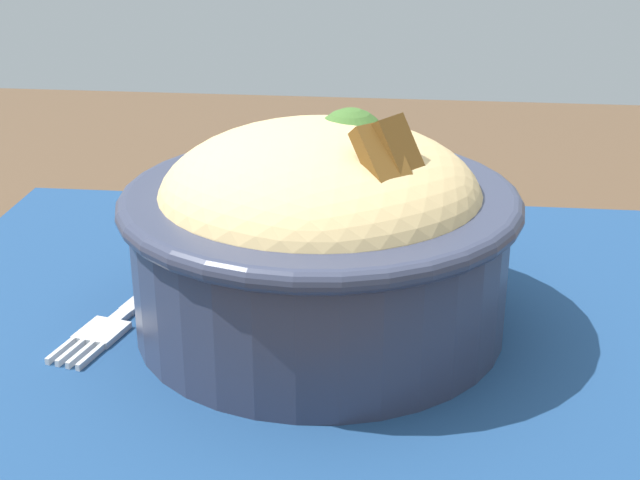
% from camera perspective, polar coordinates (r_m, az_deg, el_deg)
% --- Properties ---
extents(table, '(1.19, 0.95, 0.72)m').
position_cam_1_polar(table, '(0.59, -3.35, -8.64)').
color(table, '#4C3826').
rests_on(table, ground_plane).
extents(placemat, '(0.46, 0.36, 0.00)m').
position_cam_1_polar(placemat, '(0.53, -1.20, -4.22)').
color(placemat, navy).
rests_on(placemat, table).
extents(bowl, '(0.22, 0.22, 0.13)m').
position_cam_1_polar(bowl, '(0.49, 0.03, 0.64)').
color(bowl, '#2D3347').
rests_on(bowl, placemat).
extents(fork, '(0.04, 0.13, 0.00)m').
position_cam_1_polar(fork, '(0.53, -12.09, -4.54)').
color(fork, '#BCBCBC').
rests_on(fork, placemat).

